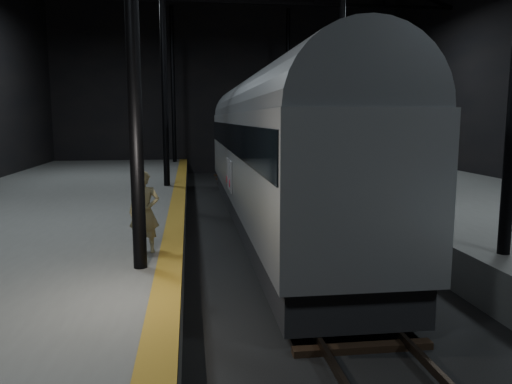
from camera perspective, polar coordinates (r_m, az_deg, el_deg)
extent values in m
plane|color=black|center=(14.38, 4.01, -7.20)|extent=(44.00, 44.00, 0.00)
cube|color=#555653|center=(14.74, -26.04, -5.65)|extent=(9.00, 43.80, 1.00)
cube|color=olive|center=(13.87, -9.25, -3.60)|extent=(0.50, 43.80, 0.01)
cube|color=#3F3328|center=(14.21, 1.15, -6.65)|extent=(0.08, 43.00, 0.14)
cube|color=#3F3328|center=(14.49, 6.82, -6.41)|extent=(0.08, 43.00, 0.14)
cube|color=black|center=(14.36, 4.01, -6.96)|extent=(2.40, 42.00, 0.12)
cylinder|color=black|center=(21.69, -10.48, 13.93)|extent=(0.26, 0.26, 10.00)
cylinder|color=black|center=(22.65, 9.69, 13.70)|extent=(0.26, 0.26, 10.00)
cylinder|color=black|center=(33.64, -9.47, 11.94)|extent=(0.26, 0.26, 10.00)
cylinder|color=black|center=(34.27, 3.62, 11.97)|extent=(0.26, 0.26, 10.00)
cube|color=black|center=(28.38, -1.85, 20.89)|extent=(23.60, 0.15, 0.18)
cube|color=#ADB0B6|center=(17.70, 1.58, 4.12)|extent=(2.89, 19.93, 2.99)
cube|color=black|center=(17.94, 1.55, -1.85)|extent=(2.64, 19.53, 0.85)
cube|color=black|center=(17.66, 1.59, 6.38)|extent=(2.95, 19.63, 0.90)
cylinder|color=slate|center=(17.65, 1.60, 8.97)|extent=(2.83, 19.73, 2.83)
cube|color=black|center=(11.40, 7.21, -9.88)|extent=(1.79, 2.19, 0.35)
cube|color=black|center=(24.82, -1.01, 0.15)|extent=(1.79, 2.19, 0.35)
cube|color=silver|center=(16.60, -2.92, 1.76)|extent=(0.04, 0.75, 1.05)
cube|color=silver|center=(17.78, -3.23, 2.20)|extent=(0.04, 0.75, 1.05)
cylinder|color=#BB1732|center=(16.80, -3.03, 0.98)|extent=(0.03, 0.26, 0.26)
cylinder|color=#BB1732|center=(17.99, -3.34, 1.47)|extent=(0.03, 0.26, 0.26)
imported|color=#96895C|center=(10.94, -12.65, -2.22)|extent=(0.65, 0.43, 1.77)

